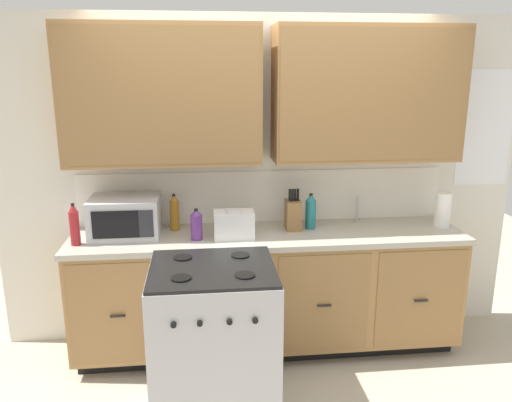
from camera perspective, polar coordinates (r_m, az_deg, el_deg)
ground_plane at (r=3.80m, az=1.98°, el=-18.50°), size 8.00×8.00×0.00m
wall_unit at (r=3.70m, az=1.14°, el=8.20°), size 4.00×0.40×2.47m
counter_run at (r=3.83m, az=1.43°, el=-10.07°), size 2.83×0.64×0.93m
stove_range at (r=3.24m, az=-4.77°, el=-15.12°), size 0.76×0.68×0.95m
microwave at (r=3.68m, az=-14.56°, el=-1.75°), size 0.48×0.37×0.28m
toaster at (r=3.54m, az=-2.52°, el=-2.66°), size 0.28×0.18×0.19m
knife_block at (r=3.72m, az=4.22°, el=-1.52°), size 0.11×0.14×0.31m
sink_faucet at (r=3.99m, az=11.40°, el=-0.89°), size 0.02×0.02×0.20m
paper_towel_roll at (r=4.03m, az=20.35°, el=-0.91°), size 0.12×0.12×0.26m
bottle_red at (r=3.59m, az=-19.83°, el=-2.54°), size 0.07×0.07×0.29m
bottle_teal at (r=3.75m, az=6.19°, el=-1.19°), size 0.08×0.08×0.27m
bottle_violet at (r=3.52m, az=-6.75°, el=-2.66°), size 0.08×0.08×0.22m
bottle_amber at (r=3.73m, az=-9.19°, el=-1.31°), size 0.07×0.07×0.27m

